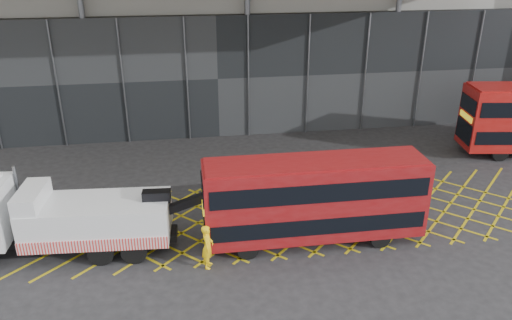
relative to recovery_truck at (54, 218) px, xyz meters
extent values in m
plane|color=#252527|center=(5.94, 1.52, -1.69)|extent=(120.00, 120.00, 0.00)
cube|color=gold|center=(1.14, 1.52, -1.68)|extent=(7.16, 7.16, 0.01)
cube|color=gold|center=(1.14, 1.52, -1.68)|extent=(7.16, 7.16, 0.01)
cube|color=gold|center=(2.74, 1.52, -1.68)|extent=(7.16, 7.16, 0.01)
cube|color=gold|center=(2.74, 1.52, -1.68)|extent=(7.16, 7.16, 0.01)
cube|color=gold|center=(4.34, 1.52, -1.68)|extent=(7.16, 7.16, 0.01)
cube|color=gold|center=(4.34, 1.52, -1.68)|extent=(7.16, 7.16, 0.01)
cube|color=gold|center=(5.94, 1.52, -1.68)|extent=(7.16, 7.16, 0.01)
cube|color=gold|center=(5.94, 1.52, -1.68)|extent=(7.16, 7.16, 0.01)
cube|color=gold|center=(7.54, 1.52, -1.68)|extent=(7.16, 7.16, 0.01)
cube|color=gold|center=(7.54, 1.52, -1.68)|extent=(7.16, 7.16, 0.01)
cube|color=gold|center=(9.14, 1.52, -1.68)|extent=(7.16, 7.16, 0.01)
cube|color=gold|center=(9.14, 1.52, -1.68)|extent=(7.16, 7.16, 0.01)
cube|color=gold|center=(10.74, 1.52, -1.68)|extent=(7.16, 7.16, 0.01)
cube|color=gold|center=(10.74, 1.52, -1.68)|extent=(7.16, 7.16, 0.01)
cube|color=gold|center=(12.34, 1.52, -1.68)|extent=(7.16, 7.16, 0.01)
cube|color=gold|center=(12.34, 1.52, -1.68)|extent=(7.16, 7.16, 0.01)
cube|color=gold|center=(13.94, 1.52, -1.68)|extent=(7.16, 7.16, 0.01)
cube|color=gold|center=(13.94, 1.52, -1.68)|extent=(7.16, 7.16, 0.01)
cube|color=gold|center=(15.54, 1.52, -1.68)|extent=(7.16, 7.16, 0.01)
cube|color=gold|center=(15.54, 1.52, -1.68)|extent=(7.16, 7.16, 0.01)
cube|color=gold|center=(17.14, 1.52, -1.68)|extent=(7.16, 7.16, 0.01)
cube|color=gold|center=(17.14, 1.52, -1.68)|extent=(7.16, 7.16, 0.01)
cube|color=gold|center=(18.74, 1.52, -1.68)|extent=(7.16, 7.16, 0.01)
cube|color=gold|center=(18.74, 1.52, -1.68)|extent=(7.16, 7.16, 0.01)
cube|color=gold|center=(20.34, 1.52, -1.68)|extent=(7.16, 7.16, 0.01)
cube|color=gold|center=(20.34, 1.52, -1.68)|extent=(7.16, 7.16, 0.01)
cube|color=gold|center=(21.94, 1.52, -1.68)|extent=(7.16, 7.16, 0.01)
cube|color=gold|center=(21.94, 1.52, -1.68)|extent=(7.16, 7.16, 0.01)
cube|color=black|center=(7.94, 13.22, 2.31)|extent=(55.00, 0.80, 8.00)
cylinder|color=#595B60|center=(-0.06, 13.02, 3.31)|extent=(0.36, 0.36, 10.00)
cylinder|color=#595B60|center=(9.94, 13.02, 3.31)|extent=(0.36, 0.36, 10.00)
cylinder|color=#595B60|center=(19.94, 13.02, 3.31)|extent=(0.36, 0.36, 10.00)
cube|color=black|center=(0.41, -0.02, -1.02)|extent=(9.19, 1.59, 0.34)
cube|color=white|center=(1.76, -0.12, -0.10)|extent=(6.12, 2.81, 1.54)
cube|color=red|center=(1.67, -1.35, -0.68)|extent=(5.96, 0.47, 0.53)
cube|color=white|center=(-0.74, 0.06, 1.01)|extent=(1.12, 2.37, 0.67)
cube|color=black|center=(4.25, -0.29, 0.81)|extent=(1.19, 0.56, 0.48)
cube|color=black|center=(5.21, -0.35, 0.33)|extent=(2.12, 0.48, 1.04)
cylinder|color=black|center=(3.22, -1.23, -1.16)|extent=(1.08, 0.41, 1.06)
cylinder|color=black|center=(3.36, 0.79, -1.16)|extent=(1.08, 0.41, 1.06)
cylinder|color=#595B60|center=(-1.54, 1.08, 0.91)|extent=(0.13, 0.13, 2.12)
cube|color=maroon|center=(10.89, -0.75, 0.43)|extent=(9.49, 2.26, 3.34)
cube|color=black|center=(10.89, -0.75, -0.36)|extent=(9.11, 2.31, 0.73)
cube|color=black|center=(10.89, -0.75, 1.19)|extent=(9.11, 2.31, 0.82)
cube|color=black|center=(6.14, -0.71, -0.31)|extent=(0.07, 1.93, 1.12)
cube|color=black|center=(6.14, -0.71, 1.19)|extent=(0.07, 1.93, 0.82)
cube|color=yellow|center=(6.13, -0.71, 0.51)|extent=(0.07, 1.54, 0.30)
cube|color=maroon|center=(10.89, -0.75, 2.12)|extent=(9.30, 2.08, 0.10)
cylinder|color=black|center=(7.87, -1.67, -1.24)|extent=(0.90, 0.26, 0.90)
cylinder|color=black|center=(7.88, 0.22, -1.24)|extent=(0.90, 0.26, 0.90)
cylinder|color=black|center=(13.64, -1.71, -1.24)|extent=(0.90, 0.26, 0.90)
cylinder|color=black|center=(13.65, 0.19, -1.24)|extent=(0.90, 0.26, 0.90)
cube|color=black|center=(22.57, 7.46, -0.14)|extent=(0.38, 2.15, 1.26)
cube|color=black|center=(22.57, 7.46, 1.55)|extent=(0.38, 2.15, 0.92)
cube|color=yellow|center=(22.56, 7.46, 0.77)|extent=(0.31, 1.72, 0.34)
cylinder|color=black|center=(24.34, 6.11, -1.19)|extent=(1.04, 0.43, 1.01)
cylinder|color=black|center=(24.66, 8.25, -1.19)|extent=(1.04, 0.43, 1.01)
imported|color=yellow|center=(6.20, -2.00, -0.74)|extent=(0.60, 0.78, 1.90)
camera|label=1|loc=(5.52, -19.04, 10.46)|focal=35.00mm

